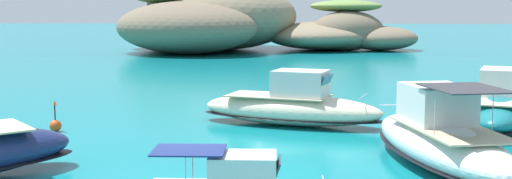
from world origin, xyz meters
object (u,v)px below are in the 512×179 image
(motorboat_teal, at_px, (500,107))
(channel_buoy, at_px, (55,125))
(motorboat_cream, at_px, (292,107))
(islet_large, at_px, (205,21))
(islet_small, at_px, (340,33))
(motorboat_white, at_px, (440,140))

(motorboat_teal, bearing_deg, channel_buoy, -173.01)
(motorboat_teal, bearing_deg, motorboat_cream, -178.81)
(islet_large, distance_m, motorboat_cream, 55.88)
(motorboat_teal, height_order, channel_buoy, motorboat_teal)
(islet_small, bearing_deg, islet_large, -173.42)
(islet_large, height_order, channel_buoy, islet_large)
(motorboat_white, bearing_deg, channel_buoy, 161.27)
(motorboat_cream, distance_m, motorboat_white, 9.68)
(motorboat_teal, xyz_separation_m, channel_buoy, (-21.24, -2.61, -0.61))
(motorboat_teal, distance_m, channel_buoy, 21.41)
(islet_small, relative_size, motorboat_cream, 2.59)
(islet_large, xyz_separation_m, motorboat_white, (17.40, -62.51, -2.83))
(motorboat_cream, xyz_separation_m, channel_buoy, (-11.09, -2.39, -0.58))
(islet_small, bearing_deg, motorboat_cream, -96.22)
(motorboat_cream, bearing_deg, motorboat_teal, 1.19)
(channel_buoy, bearing_deg, islet_large, 90.88)
(motorboat_white, relative_size, channel_buoy, 7.06)
(motorboat_white, bearing_deg, islet_small, 89.36)
(islet_small, relative_size, channel_buoy, 16.95)
(motorboat_white, distance_m, channel_buoy, 17.47)
(motorboat_cream, relative_size, motorboat_white, 0.93)
(islet_small, height_order, motorboat_teal, islet_small)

